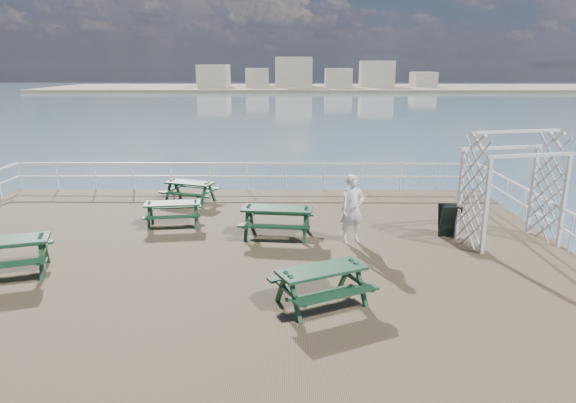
{
  "coord_description": "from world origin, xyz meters",
  "views": [
    {
      "loc": [
        1.75,
        -12.49,
        4.71
      ],
      "look_at": [
        1.62,
        1.04,
        1.1
      ],
      "focal_mm": 32.0,
      "sensor_mm": 36.0,
      "label": 1
    }
  ],
  "objects_px": {
    "picnic_table_c": "(277,215)",
    "trellis_arbor": "(511,194)",
    "picnic_table_e": "(322,278)",
    "picnic_table_d": "(2,250)",
    "person": "(352,209)",
    "picnic_table_b": "(190,187)",
    "picnic_table_a": "(173,209)"
  },
  "relations": [
    {
      "from": "picnic_table_d",
      "to": "person",
      "type": "height_order",
      "value": "person"
    },
    {
      "from": "trellis_arbor",
      "to": "person",
      "type": "distance_m",
      "value": 4.25
    },
    {
      "from": "picnic_table_c",
      "to": "picnic_table_d",
      "type": "bearing_deg",
      "value": -148.4
    },
    {
      "from": "picnic_table_e",
      "to": "picnic_table_b",
      "type": "bearing_deg",
      "value": 91.3
    },
    {
      "from": "picnic_table_b",
      "to": "picnic_table_e",
      "type": "bearing_deg",
      "value": -41.83
    },
    {
      "from": "picnic_table_d",
      "to": "picnic_table_a",
      "type": "bearing_deg",
      "value": 33.94
    },
    {
      "from": "picnic_table_e",
      "to": "person",
      "type": "distance_m",
      "value": 3.96
    },
    {
      "from": "picnic_table_d",
      "to": "person",
      "type": "relative_size",
      "value": 1.29
    },
    {
      "from": "trellis_arbor",
      "to": "picnic_table_a",
      "type": "bearing_deg",
      "value": 158.16
    },
    {
      "from": "picnic_table_c",
      "to": "trellis_arbor",
      "type": "height_order",
      "value": "trellis_arbor"
    },
    {
      "from": "picnic_table_c",
      "to": "person",
      "type": "distance_m",
      "value": 2.13
    },
    {
      "from": "picnic_table_b",
      "to": "picnic_table_e",
      "type": "height_order",
      "value": "picnic_table_e"
    },
    {
      "from": "picnic_table_a",
      "to": "picnic_table_e",
      "type": "relative_size",
      "value": 0.8
    },
    {
      "from": "picnic_table_d",
      "to": "picnic_table_e",
      "type": "xyz_separation_m",
      "value": [
        7.23,
        -1.38,
        -0.07
      ]
    },
    {
      "from": "picnic_table_b",
      "to": "picnic_table_e",
      "type": "distance_m",
      "value": 9.04
    },
    {
      "from": "picnic_table_a",
      "to": "picnic_table_b",
      "type": "distance_m",
      "value": 2.7
    },
    {
      "from": "picnic_table_a",
      "to": "person",
      "type": "xyz_separation_m",
      "value": [
        5.24,
        -1.49,
        0.43
      ]
    },
    {
      "from": "picnic_table_b",
      "to": "picnic_table_e",
      "type": "relative_size",
      "value": 0.92
    },
    {
      "from": "picnic_table_e",
      "to": "trellis_arbor",
      "type": "height_order",
      "value": "trellis_arbor"
    },
    {
      "from": "picnic_table_a",
      "to": "picnic_table_d",
      "type": "height_order",
      "value": "picnic_table_d"
    },
    {
      "from": "trellis_arbor",
      "to": "person",
      "type": "height_order",
      "value": "trellis_arbor"
    },
    {
      "from": "picnic_table_b",
      "to": "picnic_table_d",
      "type": "height_order",
      "value": "picnic_table_d"
    },
    {
      "from": "picnic_table_e",
      "to": "picnic_table_c",
      "type": "bearing_deg",
      "value": 76.92
    },
    {
      "from": "trellis_arbor",
      "to": "picnic_table_c",
      "type": "bearing_deg",
      "value": 162.87
    },
    {
      "from": "picnic_table_b",
      "to": "picnic_table_c",
      "type": "distance_m",
      "value": 4.91
    },
    {
      "from": "person",
      "to": "picnic_table_b",
      "type": "bearing_deg",
      "value": 123.47
    },
    {
      "from": "picnic_table_b",
      "to": "picnic_table_d",
      "type": "bearing_deg",
      "value": -94.14
    },
    {
      "from": "picnic_table_a",
      "to": "picnic_table_e",
      "type": "bearing_deg",
      "value": -59.49
    },
    {
      "from": "person",
      "to": "picnic_table_d",
      "type": "bearing_deg",
      "value": 178.35
    },
    {
      "from": "picnic_table_c",
      "to": "person",
      "type": "bearing_deg",
      "value": -5.92
    },
    {
      "from": "picnic_table_a",
      "to": "picnic_table_b",
      "type": "height_order",
      "value": "picnic_table_b"
    },
    {
      "from": "picnic_table_b",
      "to": "trellis_arbor",
      "type": "relative_size",
      "value": 0.67
    }
  ]
}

